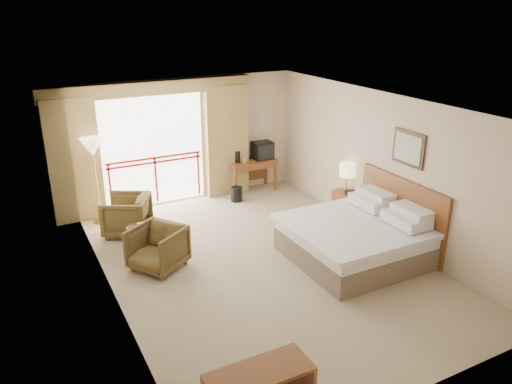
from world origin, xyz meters
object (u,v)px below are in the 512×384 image
tv (263,150)px  side_table (140,235)px  table_lamp (347,170)px  armchair_near (159,268)px  desk (250,167)px  nightstand (347,205)px  armchair_far (128,233)px  floor_lamp (93,150)px  wastebasket (237,194)px  bed (356,238)px

tv → side_table: tv is taller
table_lamp → armchair_near: size_ratio=0.70×
table_lamp → desk: table_lamp is taller
tv → side_table: size_ratio=0.93×
nightstand → armchair_far: bearing=158.3°
side_table → floor_lamp: (-0.37, 1.67, 1.17)m
wastebasket → side_table: size_ratio=0.67×
bed → wastebasket: (-0.68, 3.38, -0.21)m
desk → side_table: desk is taller
bed → desk: (-0.08, 3.87, 0.20)m
side_table → armchair_far: bearing=90.8°
nightstand → armchair_near: bearing=179.6°
bed → floor_lamp: bearing=134.9°
armchair_near → armchair_far: bearing=150.3°
bed → armchair_far: bed is taller
bed → floor_lamp: size_ratio=1.22×
desk → floor_lamp: 3.67m
armchair_far → armchair_near: armchair_far is taller
side_table → bed: bearing=-31.1°
nightstand → side_table: bearing=169.7°
bed → wastebasket: bed is taller
tv → floor_lamp: (-3.84, -0.18, 0.56)m
table_lamp → armchair_near: table_lamp is taller
tv → bed: bearing=-88.0°
tv → table_lamp: bearing=-68.6°
tv → armchair_far: tv is taller
tv → wastebasket: tv is taller
bed → desk: size_ratio=1.87×
table_lamp → nightstand: bearing=-90.0°
bed → armchair_near: size_ratio=2.62×
desk → tv: bearing=-8.3°
desk → wastebasket: bearing=-138.0°
armchair_near → nightstand: bearing=58.9°
tv → armchair_far: (-3.48, -0.99, -0.95)m
table_lamp → wastebasket: table_lamp is taller
armchair_far → nightstand: bearing=99.9°
bed → desk: bed is taller
bed → armchair_near: (-3.15, 1.25, -0.38)m
table_lamp → armchair_far: table_lamp is taller
bed → side_table: size_ratio=4.37×
tv → floor_lamp: size_ratio=0.26×
table_lamp → tv: (-0.67, 2.32, -0.09)m
nightstand → floor_lamp: floor_lamp is taller
table_lamp → side_table: (-4.14, 0.46, -0.70)m
nightstand → side_table: nightstand is taller
armchair_near → bed: bearing=34.5°
nightstand → wastebasket: (-1.57, 1.94, -0.14)m
floor_lamp → bed: bearing=-45.1°
wastebasket → side_table: bearing=-151.1°
desk → armchair_near: bearing=-137.0°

